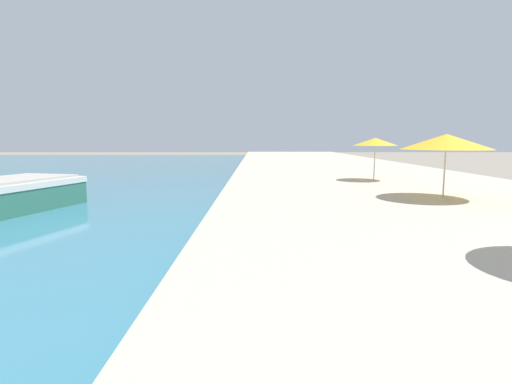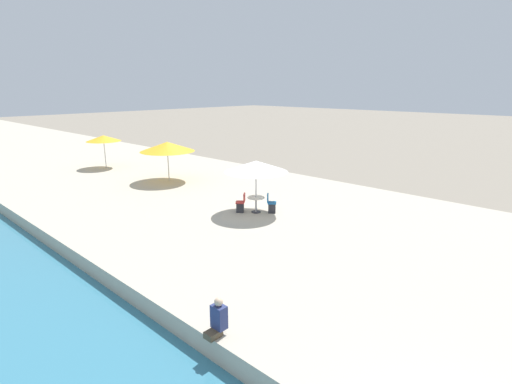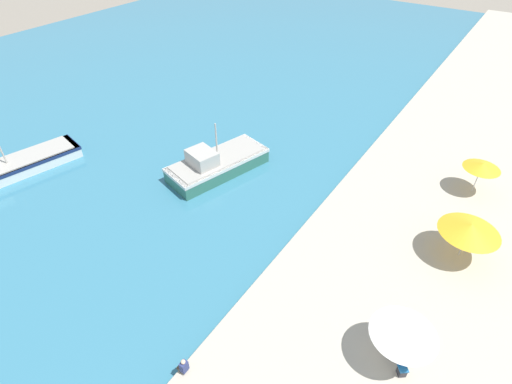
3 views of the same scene
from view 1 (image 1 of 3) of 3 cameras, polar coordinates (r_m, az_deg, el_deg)
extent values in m
cube|color=#BCB29E|center=(32.73, 11.53, 2.81)|extent=(16.00, 90.00, 0.63)
cylinder|color=#B7B7B7|center=(17.01, 25.41, 2.60)|extent=(0.06, 0.06, 2.03)
cone|color=yellow|center=(16.97, 25.63, 6.49)|extent=(3.35, 3.35, 0.59)
cylinder|color=#B7B7B7|center=(23.36, 16.65, 4.18)|extent=(0.06, 0.06, 2.08)
cone|color=yellow|center=(23.33, 16.76, 6.89)|extent=(2.43, 2.43, 0.43)
camera|label=2|loc=(9.28, -130.54, 17.33)|focal=28.00mm
camera|label=3|loc=(17.16, 135.54, 57.27)|focal=28.00mm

